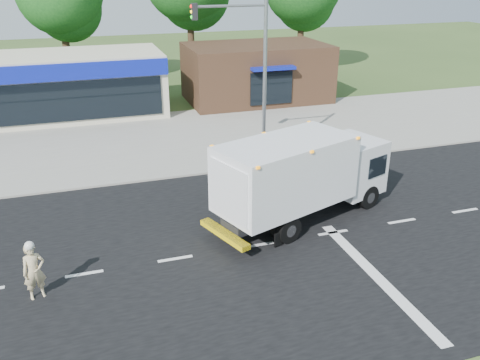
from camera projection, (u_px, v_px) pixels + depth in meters
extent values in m
plane|color=#385123|center=(258.00, 245.00, 18.22)|extent=(120.00, 120.00, 0.00)
cube|color=black|center=(258.00, 245.00, 18.21)|extent=(60.00, 14.00, 0.02)
cube|color=gray|center=(203.00, 164.00, 25.37)|extent=(60.00, 2.40, 0.12)
cube|color=gray|center=(179.00, 132.00, 30.46)|extent=(60.00, 9.00, 0.02)
cube|color=silver|center=(84.00, 274.00, 16.53)|extent=(1.20, 0.15, 0.01)
cube|color=silver|center=(175.00, 259.00, 17.37)|extent=(1.20, 0.15, 0.01)
cube|color=silver|center=(258.00, 245.00, 18.21)|extent=(1.20, 0.15, 0.01)
cube|color=silver|center=(333.00, 233.00, 19.05)|extent=(1.20, 0.15, 0.01)
cube|color=silver|center=(402.00, 221.00, 19.89)|extent=(1.20, 0.15, 0.01)
cube|color=silver|center=(465.00, 211.00, 20.74)|extent=(1.20, 0.15, 0.01)
cube|color=silver|center=(376.00, 276.00, 16.43)|extent=(0.40, 7.00, 0.01)
cube|color=black|center=(284.00, 208.00, 19.34)|extent=(5.26, 2.77, 0.37)
cube|color=silver|center=(351.00, 165.00, 21.07)|extent=(2.73, 2.82, 2.19)
cube|color=black|center=(367.00, 155.00, 21.55)|extent=(0.83, 1.92, 0.94)
cube|color=white|center=(285.00, 173.00, 18.76)|extent=(5.76, 4.14, 2.45)
cube|color=silver|center=(228.00, 192.00, 17.30)|extent=(0.77, 1.98, 1.98)
cube|color=yellow|center=(224.00, 234.00, 17.81)|extent=(1.20, 2.48, 0.19)
cube|color=orange|center=(287.00, 142.00, 18.29)|extent=(5.58, 4.11, 0.08)
cylinder|color=black|center=(332.00, 182.00, 22.26)|extent=(1.05, 0.64, 1.00)
cylinder|color=black|center=(368.00, 197.00, 20.82)|extent=(1.05, 0.64, 1.00)
cylinder|color=black|center=(252.00, 209.00, 19.77)|extent=(1.05, 0.64, 1.00)
cylinder|color=black|center=(288.00, 230.00, 18.26)|extent=(1.05, 0.64, 1.00)
imported|color=#CDB688|center=(34.00, 272.00, 15.06)|extent=(0.76, 0.60, 1.81)
sphere|color=white|center=(29.00, 246.00, 14.71)|extent=(0.28, 0.28, 0.28)
cube|color=beige|center=(20.00, 88.00, 32.40)|extent=(18.00, 6.00, 4.00)
cube|color=#0D1B9A|center=(12.00, 75.00, 29.18)|extent=(18.00, 0.30, 1.00)
cube|color=black|center=(18.00, 105.00, 29.89)|extent=(17.00, 0.12, 2.40)
cube|color=#382316|center=(256.00, 72.00, 36.89)|extent=(10.00, 6.00, 4.00)
cube|color=#0D1B9A|center=(272.00, 68.00, 33.83)|extent=(3.00, 1.20, 0.20)
cube|color=black|center=(271.00, 88.00, 34.42)|extent=(3.00, 0.12, 2.20)
cylinder|color=gray|center=(265.00, 85.00, 24.13)|extent=(0.18, 0.18, 8.00)
cylinder|color=gray|center=(230.00, 6.00, 22.24)|extent=(3.40, 0.12, 0.12)
cube|color=black|center=(194.00, 12.00, 21.87)|extent=(0.25, 0.25, 0.70)
cylinder|color=#332114|center=(66.00, 45.00, 39.68)|extent=(0.56, 0.56, 6.86)
sphere|color=#144818|center=(68.00, 9.00, 39.22)|extent=(5.10, 5.10, 5.10)
cylinder|color=#332114|center=(191.00, 33.00, 42.30)|extent=(0.56, 0.56, 7.84)
cylinder|color=#332114|center=(301.00, 34.00, 45.27)|extent=(0.56, 0.56, 7.00)
sphere|color=#144818|center=(305.00, 1.00, 44.78)|extent=(5.20, 5.20, 5.20)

